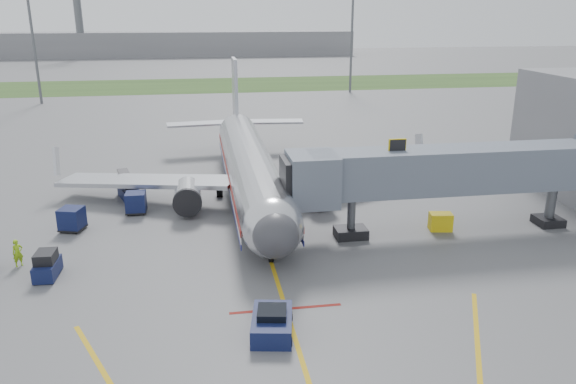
{
  "coord_description": "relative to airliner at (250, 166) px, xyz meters",
  "views": [
    {
      "loc": [
        -4.11,
        -30.02,
        15.11
      ],
      "look_at": [
        1.75,
        6.06,
        3.2
      ],
      "focal_mm": 35.0,
      "sensor_mm": 36.0,
      "label": 1
    }
  ],
  "objects": [
    {
      "name": "ground",
      "position": [
        -0.0,
        -15.25,
        -2.65
      ],
      "size": [
        400.0,
        400.0,
        0.0
      ],
      "primitive_type": "plane",
      "color": "#565659",
      "rests_on": "ground"
    },
    {
      "name": "grass_strip",
      "position": [
        -0.0,
        74.75,
        -2.64
      ],
      "size": [
        300.0,
        25.0,
        0.01
      ],
      "primitive_type": "cube",
      "color": "#2D4C1E",
      "rests_on": "ground"
    },
    {
      "name": "apron_markings",
      "position": [
        -0.0,
        -22.65,
        -2.64
      ],
      "size": [
        21.52,
        50.0,
        0.01
      ],
      "color": "gold",
      "rests_on": "ground"
    },
    {
      "name": "airliner",
      "position": [
        0.0,
        0.0,
        0.0
      ],
      "size": [
        32.1,
        35.67,
        10.25
      ],
      "color": "silver",
      "rests_on": "ground"
    },
    {
      "name": "jet_bridge",
      "position": [
        12.86,
        -10.25,
        1.82
      ],
      "size": [
        25.3,
        4.0,
        6.9
      ],
      "color": "slate",
      "rests_on": "ground"
    },
    {
      "name": "light_mast_left",
      "position": [
        -30.0,
        54.75,
        8.13
      ],
      "size": [
        2.0,
        0.44,
        20.4
      ],
      "color": "#595B60",
      "rests_on": "ground"
    },
    {
      "name": "light_mast_right",
      "position": [
        25.0,
        59.75,
        8.13
      ],
      "size": [
        2.0,
        0.44,
        20.4
      ],
      "color": "#595B60",
      "rests_on": "ground"
    },
    {
      "name": "distant_terminal",
      "position": [
        -10.0,
        154.75,
        1.35
      ],
      "size": [
        120.0,
        14.0,
        8.0
      ],
      "primitive_type": "cube",
      "color": "slate",
      "rests_on": "ground"
    },
    {
      "name": "control_tower",
      "position": [
        -40.0,
        149.75,
        14.68
      ],
      "size": [
        4.0,
        4.0,
        30.0
      ],
      "color": "#595B60",
      "rests_on": "ground"
    },
    {
      "name": "pushback_tug",
      "position": [
        -1.03,
        -21.44,
        -2.1
      ],
      "size": [
        2.45,
        3.45,
        1.32
      ],
      "color": "#0D173C",
      "rests_on": "ground"
    },
    {
      "name": "baggage_tug",
      "position": [
        -13.35,
        -13.25,
        -1.94
      ],
      "size": [
        1.28,
        2.33,
        1.6
      ],
      "color": "#0D173C",
      "rests_on": "ground"
    },
    {
      "name": "baggage_cart_a",
      "position": [
        -9.18,
        -2.82,
        -1.8
      ],
      "size": [
        1.57,
        1.57,
        1.67
      ],
      "color": "#0D173C",
      "rests_on": "ground"
    },
    {
      "name": "baggage_cart_c",
      "position": [
        -13.36,
        -5.8,
        -1.79
      ],
      "size": [
        1.94,
        1.94,
        1.69
      ],
      "color": "#0D173C",
      "rests_on": "ground"
    },
    {
      "name": "belt_loader",
      "position": [
        -10.02,
        0.79,
        -2.13
      ],
      "size": [
        2.46,
        4.39,
        2.07
      ],
      "color": "#0D173C",
      "rests_on": "ground"
    },
    {
      "name": "ground_power_cart",
      "position": [
        12.72,
        -9.93,
        -2.03
      ],
      "size": [
        1.71,
        1.28,
        1.25
      ],
      "color": "#D9BC0C",
      "rests_on": "ground"
    },
    {
      "name": "ramp_worker",
      "position": [
        -15.45,
        -11.43,
        -1.77
      ],
      "size": [
        0.76,
        0.71,
        1.74
      ],
      "primitive_type": "imported",
      "rotation": [
        0.0,
        0.0,
        0.61
      ],
      "color": "#8FC517",
      "rests_on": "ground"
    }
  ]
}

